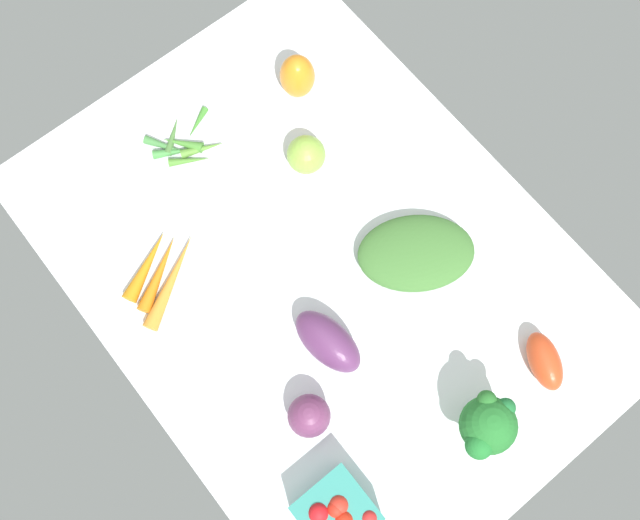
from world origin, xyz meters
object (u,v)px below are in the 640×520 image
at_px(eggplant, 328,341).
at_px(berry_basket, 337,514).
at_px(okra_pile, 183,145).
at_px(roma_tomato, 545,361).
at_px(leafy_greens_clump, 416,253).
at_px(carrot_bunch, 160,274).
at_px(red_onion_center, 309,416).
at_px(bell_pepper_orange, 297,76).
at_px(broccoli_head, 488,426).
at_px(heirloom_tomato_green, 306,155).

height_order(eggplant, berry_basket, berry_basket).
height_order(okra_pile, berry_basket, berry_basket).
bearing_deg(eggplant, okra_pile, -11.29).
distance_m(roma_tomato, eggplant, 0.36).
height_order(leafy_greens_clump, berry_basket, berry_basket).
relative_size(eggplant, carrot_bunch, 0.79).
height_order(red_onion_center, carrot_bunch, red_onion_center).
height_order(red_onion_center, berry_basket, berry_basket).
relative_size(carrot_bunch, bell_pepper_orange, 1.67).
bearing_deg(okra_pile, leafy_greens_clump, -155.98).
bearing_deg(bell_pepper_orange, broccoli_head, 166.53).
bearing_deg(broccoli_head, heirloom_tomato_green, -8.32).
bearing_deg(red_onion_center, berry_basket, 157.18).
distance_m(heirloom_tomato_green, okra_pile, 0.23).
distance_m(red_onion_center, roma_tomato, 0.40).
distance_m(leafy_greens_clump, bell_pepper_orange, 0.40).
bearing_deg(berry_basket, okra_pile, -15.48).
bearing_deg(broccoli_head, berry_basket, 80.27).
relative_size(leafy_greens_clump, broccoli_head, 1.69).
bearing_deg(broccoli_head, carrot_bunch, 24.99).
relative_size(roma_tomato, heirloom_tomato_green, 1.41).
relative_size(heirloom_tomato_green, berry_basket, 0.67).
height_order(carrot_bunch, broccoli_head, broccoli_head).
bearing_deg(bell_pepper_orange, berry_basket, 146.12).
distance_m(carrot_bunch, okra_pile, 0.25).
xyz_separation_m(eggplant, bell_pepper_orange, (0.42, -0.27, 0.02)).
height_order(roma_tomato, eggplant, eggplant).
relative_size(broccoli_head, okra_pile, 0.87).
bearing_deg(okra_pile, carrot_bunch, 135.38).
bearing_deg(eggplant, roma_tomato, -141.85).
xyz_separation_m(eggplant, okra_pile, (0.46, -0.03, -0.03)).
xyz_separation_m(roma_tomato, broccoli_head, (-0.01, 0.16, 0.05)).
height_order(leafy_greens_clump, carrot_bunch, leafy_greens_clump).
bearing_deg(roma_tomato, berry_basket, -70.96).
distance_m(eggplant, okra_pile, 0.46).
xyz_separation_m(heirloom_tomato_green, carrot_bunch, (-0.01, 0.33, -0.02)).
distance_m(heirloom_tomato_green, berry_basket, 0.61).
relative_size(red_onion_center, broccoli_head, 0.58).
distance_m(heirloom_tomato_green, bell_pepper_orange, 0.15).
height_order(eggplant, leafy_greens_clump, eggplant).
distance_m(eggplant, bell_pepper_orange, 0.50).
relative_size(red_onion_center, leafy_greens_clump, 0.34).
distance_m(leafy_greens_clump, okra_pile, 0.47).
distance_m(okra_pile, berry_basket, 0.70).
relative_size(eggplant, okra_pile, 0.95).
height_order(eggplant, broccoli_head, broccoli_head).
relative_size(red_onion_center, okra_pile, 0.50).
xyz_separation_m(eggplant, broccoli_head, (-0.26, -0.10, 0.04)).
xyz_separation_m(leafy_greens_clump, broccoli_head, (-0.29, 0.12, 0.05)).
bearing_deg(leafy_greens_clump, berry_basket, 122.78).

